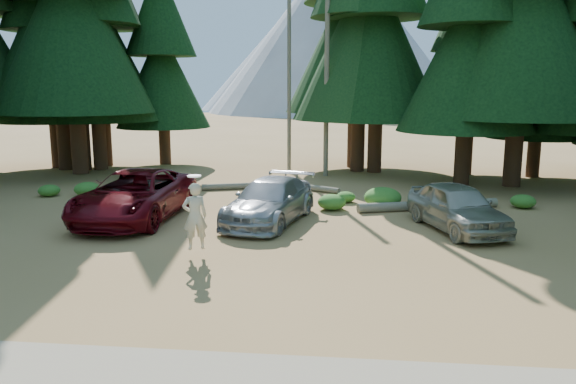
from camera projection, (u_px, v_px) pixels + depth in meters
name	position (u px, v px, depth m)	size (l,w,h in m)	color
ground	(272.00, 266.00, 14.20)	(160.00, 160.00, 0.00)	olive
forest_belt_north	(310.00, 174.00, 28.85)	(36.00, 7.00, 22.00)	black
snag_front	(327.00, 54.00, 27.16)	(0.24, 0.24, 12.00)	#6A6454
snag_back	(289.00, 75.00, 29.02)	(0.20, 0.20, 10.00)	#6A6454
mountain_peak	(323.00, 38.00, 98.29)	(48.00, 50.00, 28.00)	gray
red_pickup	(135.00, 195.00, 18.93)	(2.76, 5.98, 1.66)	#5F0810
silver_minivan_center	(270.00, 201.00, 18.58)	(2.00, 4.93, 1.43)	#A2A5AA
silver_minivan_right	(457.00, 207.00, 17.57)	(1.76, 4.38, 1.49)	#ACA999
frisbee_player	(195.00, 216.00, 14.67)	(0.77, 0.66, 1.97)	beige
log_left	(246.00, 186.00, 24.69)	(0.27, 0.27, 3.83)	#6A6454
log_mid	(308.00, 187.00, 24.39)	(0.26, 0.26, 3.15)	#6A6454
log_right	(428.00, 205.00, 20.51)	(0.34, 0.34, 5.38)	#6A6454
shrub_far_left	(87.00, 189.00, 23.12)	(1.04, 1.04, 0.57)	#306E21
shrub_left	(158.00, 192.00, 22.79)	(0.81, 0.81, 0.45)	#306E21
shrub_center_left	(332.00, 202.00, 20.53)	(1.04, 1.04, 0.57)	#306E21
shrub_center_right	(346.00, 197.00, 21.87)	(0.76, 0.76, 0.42)	#306E21
shrub_right	(448.00, 201.00, 20.72)	(0.98, 0.98, 0.54)	#306E21
shrub_far_right	(383.00, 197.00, 20.88)	(1.39, 1.39, 0.76)	#306E21
shrub_edge_west	(49.00, 190.00, 23.04)	(0.87, 0.87, 0.48)	#306E21
shrub_edge_east	(523.00, 201.00, 20.82)	(0.92, 0.92, 0.50)	#306E21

